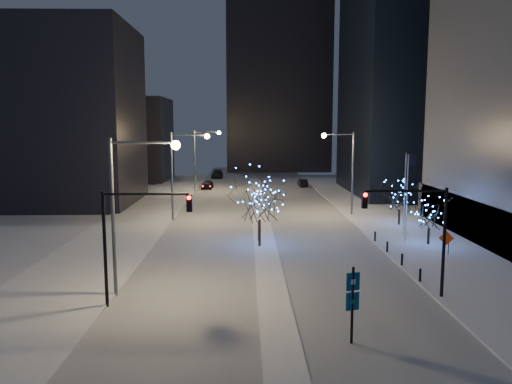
{
  "coord_description": "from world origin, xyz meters",
  "views": [
    {
      "loc": [
        -1.7,
        -28.75,
        10.75
      ],
      "look_at": [
        -0.82,
        14.17,
        5.0
      ],
      "focal_mm": 35.0,
      "sensor_mm": 36.0,
      "label": 1
    }
  ],
  "objects_px": {
    "street_lamp_w_mid": "(181,164)",
    "holiday_tree_median_near": "(260,197)",
    "car_far": "(217,174)",
    "street_lamp_east": "(345,162)",
    "traffic_signal_west": "(131,229)",
    "holiday_tree_plaza_far": "(400,197)",
    "holiday_tree_median_far": "(259,204)",
    "construction_sign": "(446,240)",
    "wayfinding_sign": "(353,297)",
    "car_mid": "(303,183)",
    "holiday_tree_plaza_near": "(430,213)",
    "car_near": "(207,185)",
    "street_lamp_w_far": "(201,152)",
    "street_lamp_w_near": "(129,194)",
    "traffic_signal_east": "(420,224)"
  },
  "relations": [
    {
      "from": "street_lamp_east",
      "to": "traffic_signal_west",
      "type": "bearing_deg",
      "value": -121.69
    },
    {
      "from": "car_far",
      "to": "holiday_tree_median_near",
      "type": "bearing_deg",
      "value": -83.16
    },
    {
      "from": "traffic_signal_east",
      "to": "holiday_tree_median_far",
      "type": "distance_m",
      "value": 18.05
    },
    {
      "from": "car_near",
      "to": "construction_sign",
      "type": "relative_size",
      "value": 2.21
    },
    {
      "from": "car_mid",
      "to": "holiday_tree_median_far",
      "type": "bearing_deg",
      "value": 76.08
    },
    {
      "from": "street_lamp_w_far",
      "to": "holiday_tree_median_far",
      "type": "relative_size",
      "value": 1.82
    },
    {
      "from": "street_lamp_w_far",
      "to": "holiday_tree_plaza_near",
      "type": "bearing_deg",
      "value": -57.56
    },
    {
      "from": "traffic_signal_east",
      "to": "car_far",
      "type": "distance_m",
      "value": 74.65
    },
    {
      "from": "holiday_tree_median_far",
      "to": "wayfinding_sign",
      "type": "bearing_deg",
      "value": -79.49
    },
    {
      "from": "street_lamp_w_mid",
      "to": "construction_sign",
      "type": "bearing_deg",
      "value": -33.96
    },
    {
      "from": "traffic_signal_east",
      "to": "holiday_tree_median_near",
      "type": "relative_size",
      "value": 1.02
    },
    {
      "from": "traffic_signal_west",
      "to": "street_lamp_east",
      "type": "bearing_deg",
      "value": 58.31
    },
    {
      "from": "street_lamp_w_far",
      "to": "car_far",
      "type": "xyz_separation_m",
      "value": [
        1.34,
        21.68,
        -5.7
      ]
    },
    {
      "from": "holiday_tree_median_far",
      "to": "street_lamp_w_far",
      "type": "bearing_deg",
      "value": 103.31
    },
    {
      "from": "street_lamp_east",
      "to": "holiday_tree_plaza_far",
      "type": "distance_m",
      "value": 8.54
    },
    {
      "from": "car_far",
      "to": "street_lamp_w_mid",
      "type": "bearing_deg",
      "value": -91.63
    },
    {
      "from": "street_lamp_w_far",
      "to": "street_lamp_w_mid",
      "type": "bearing_deg",
      "value": -90.0
    },
    {
      "from": "holiday_tree_median_near",
      "to": "holiday_tree_median_far",
      "type": "relative_size",
      "value": 1.25
    },
    {
      "from": "car_near",
      "to": "construction_sign",
      "type": "distance_m",
      "value": 50.05
    },
    {
      "from": "street_lamp_east",
      "to": "construction_sign",
      "type": "relative_size",
      "value": 4.99
    },
    {
      "from": "street_lamp_w_near",
      "to": "street_lamp_east",
      "type": "height_order",
      "value": "same"
    },
    {
      "from": "car_mid",
      "to": "holiday_tree_plaza_far",
      "type": "bearing_deg",
      "value": 98.25
    },
    {
      "from": "holiday_tree_plaza_far",
      "to": "wayfinding_sign",
      "type": "xyz_separation_m",
      "value": [
        -11.25,
        -28.97,
        -0.78
      ]
    },
    {
      "from": "street_lamp_w_near",
      "to": "car_far",
      "type": "distance_m",
      "value": 71.92
    },
    {
      "from": "holiday_tree_median_far",
      "to": "street_lamp_east",
      "type": "bearing_deg",
      "value": 52.25
    },
    {
      "from": "car_far",
      "to": "holiday_tree_median_far",
      "type": "xyz_separation_m",
      "value": [
        7.1,
        -57.35,
        2.8
      ]
    },
    {
      "from": "street_lamp_w_near",
      "to": "holiday_tree_plaza_far",
      "type": "xyz_separation_m",
      "value": [
        23.71,
        21.65,
        -3.32
      ]
    },
    {
      "from": "car_far",
      "to": "street_lamp_w_far",
      "type": "bearing_deg",
      "value": -93.51
    },
    {
      "from": "street_lamp_w_mid",
      "to": "car_far",
      "type": "relative_size",
      "value": 1.81
    },
    {
      "from": "car_mid",
      "to": "construction_sign",
      "type": "distance_m",
      "value": 48.12
    },
    {
      "from": "street_lamp_w_near",
      "to": "street_lamp_w_far",
      "type": "height_order",
      "value": "same"
    },
    {
      "from": "holiday_tree_median_near",
      "to": "holiday_tree_plaza_far",
      "type": "relative_size",
      "value": 1.46
    },
    {
      "from": "holiday_tree_plaza_far",
      "to": "holiday_tree_plaza_near",
      "type": "bearing_deg",
      "value": -90.36
    },
    {
      "from": "street_lamp_east",
      "to": "wayfinding_sign",
      "type": "relative_size",
      "value": 2.55
    },
    {
      "from": "holiday_tree_median_near",
      "to": "holiday_tree_median_far",
      "type": "bearing_deg",
      "value": 90.0
    },
    {
      "from": "car_mid",
      "to": "car_far",
      "type": "relative_size",
      "value": 0.73
    },
    {
      "from": "traffic_signal_east",
      "to": "wayfinding_sign",
      "type": "xyz_separation_m",
      "value": [
        -5.42,
        -6.32,
        -2.36
      ]
    },
    {
      "from": "holiday_tree_median_near",
      "to": "holiday_tree_plaza_near",
      "type": "distance_m",
      "value": 15.3
    },
    {
      "from": "traffic_signal_west",
      "to": "traffic_signal_east",
      "type": "xyz_separation_m",
      "value": [
        17.38,
        1.0,
        0.0
      ]
    },
    {
      "from": "street_lamp_w_near",
      "to": "holiday_tree_median_far",
      "type": "bearing_deg",
      "value": 59.52
    },
    {
      "from": "street_lamp_w_mid",
      "to": "holiday_tree_median_near",
      "type": "bearing_deg",
      "value": -56.22
    },
    {
      "from": "car_far",
      "to": "wayfinding_sign",
      "type": "relative_size",
      "value": 1.41
    },
    {
      "from": "car_mid",
      "to": "holiday_tree_plaza_far",
      "type": "relative_size",
      "value": 0.85
    },
    {
      "from": "street_lamp_w_near",
      "to": "street_lamp_w_far",
      "type": "bearing_deg",
      "value": 90.0
    },
    {
      "from": "traffic_signal_west",
      "to": "car_near",
      "type": "relative_size",
      "value": 1.58
    },
    {
      "from": "car_mid",
      "to": "holiday_tree_plaza_near",
      "type": "xyz_separation_m",
      "value": [
        6.36,
        -43.91,
        2.29
      ]
    },
    {
      "from": "street_lamp_east",
      "to": "construction_sign",
      "type": "bearing_deg",
      "value": -76.08
    },
    {
      "from": "street_lamp_w_near",
      "to": "traffic_signal_west",
      "type": "relative_size",
      "value": 1.43
    },
    {
      "from": "wayfinding_sign",
      "to": "street_lamp_w_mid",
      "type": "bearing_deg",
      "value": 94.57
    },
    {
      "from": "holiday_tree_plaza_far",
      "to": "holiday_tree_median_near",
      "type": "bearing_deg",
      "value": -148.76
    }
  ]
}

